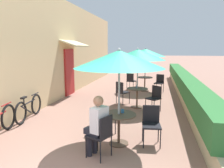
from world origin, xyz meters
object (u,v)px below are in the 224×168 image
cafe_chair_mid_left (155,96)px  patio_umbrella_mid (138,55)px  cafe_chair_far_left (159,82)px  bicycle_second (29,108)px  patio_umbrella_near (119,59)px  cafe_chair_near_back (102,133)px  patio_table_mid (137,94)px  cafe_chair_near_left (151,122)px  coffee_cup_near (122,111)px  patio_umbrella_far (146,53)px  cafe_chair_mid_right (122,91)px  coffee_cup_mid (137,87)px  cafe_chair_near_right (103,114)px  patio_table_near (119,122)px  seated_patron_near_back (97,124)px  cafe_chair_far_right (131,80)px  patio_table_far (145,81)px

cafe_chair_mid_left → patio_umbrella_mid: bearing=6.0°
cafe_chair_far_left → bicycle_second: bearing=69.0°
patio_umbrella_near → cafe_chair_near_back: (-0.21, -0.70, -1.40)m
patio_table_mid → cafe_chair_mid_left: size_ratio=0.89×
cafe_chair_near_left → coffee_cup_near: 0.69m
patio_umbrella_far → cafe_chair_mid_right: bearing=-104.8°
patio_table_mid → cafe_chair_mid_left: (0.63, -0.36, 0.01)m
coffee_cup_near → coffee_cup_mid: size_ratio=1.00×
cafe_chair_near_right → patio_umbrella_far: 5.99m
coffee_cup_near → patio_table_mid: 3.09m
coffee_cup_near → patio_umbrella_far: size_ratio=0.04×
patio_table_near → coffee_cup_mid: 3.26m
patio_table_near → cafe_chair_mid_right: bearing=98.3°
coffee_cup_near → bicycle_second: 3.26m
patio_umbrella_near → cafe_chair_far_left: patio_umbrella_near is taller
seated_patron_near_back → cafe_chair_far_right: 7.11m
cafe_chair_near_back → coffee_cup_mid: bearing=18.7°
patio_umbrella_near → patio_table_mid: (0.11, 3.18, -1.41)m
patio_umbrella_mid → patio_table_far: size_ratio=2.79×
cafe_chair_far_left → patio_umbrella_mid: bearing=91.9°
coffee_cup_near → seated_patron_near_back: bearing=-116.9°
patio_table_mid → cafe_chair_mid_right: (-0.63, 0.36, 0.01)m
seated_patron_near_back → bicycle_second: (-2.67, 1.83, -0.34)m
cafe_chair_near_right → cafe_chair_far_left: same height
patio_table_mid → bicycle_second: bicycle_second is taller
cafe_chair_near_left → coffee_cup_mid: 3.16m
cafe_chair_mid_right → patio_table_mid: bearing=6.0°
cafe_chair_near_back → patio_umbrella_near: bearing=6.0°
coffee_cup_near → patio_umbrella_mid: bearing=89.1°
cafe_chair_mid_left → bicycle_second: size_ratio=0.52×
cafe_chair_near_back → seated_patron_near_back: bearing=90.0°
patio_umbrella_near → cafe_chair_near_left: bearing=13.0°
cafe_chair_mid_right → cafe_chair_far_right: 2.91m
patio_table_far → cafe_chair_near_right: bearing=-97.0°
seated_patron_near_back → patio_umbrella_mid: (0.43, 3.83, 1.23)m
cafe_chair_near_left → cafe_chair_mid_right: same height
patio_table_near → cafe_chair_near_back: (-0.21, -0.70, 0.01)m
cafe_chair_near_back → coffee_cup_near: (0.28, 0.80, 0.23)m
seated_patron_near_back → bicycle_second: size_ratio=0.75×
seated_patron_near_back → cafe_chair_near_right: bearing=31.7°
cafe_chair_near_back → cafe_chair_far_left: size_ratio=1.00×
cafe_chair_near_left → cafe_chair_far_right: bearing=-86.0°
patio_table_mid → coffee_cup_near: bearing=-90.9°
cafe_chair_mid_right → patio_umbrella_far: (0.73, 2.77, 1.40)m
coffee_cup_mid → patio_table_far: bearing=87.7°
seated_patron_near_back → cafe_chair_far_left: 6.94m
cafe_chair_far_right → cafe_chair_near_right: bearing=-72.8°
patio_umbrella_near → cafe_chair_near_left: patio_umbrella_near is taller
cafe_chair_near_left → bicycle_second: 3.84m
patio_table_mid → seated_patron_near_back: bearing=-96.4°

